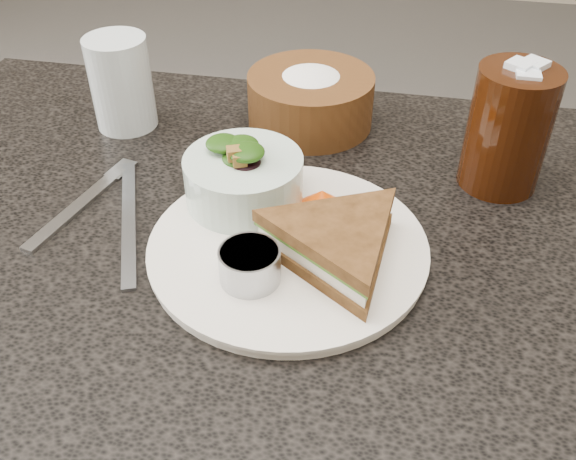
# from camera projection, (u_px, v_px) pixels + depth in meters

# --- Properties ---
(dining_table) EXTENTS (1.00, 0.70, 0.75)m
(dining_table) POSITION_uv_depth(u_px,v_px,m) (268.00, 435.00, 0.92)
(dining_table) COLOR black
(dining_table) RESTS_ON floor
(dinner_plate) EXTENTS (0.28, 0.28, 0.01)m
(dinner_plate) POSITION_uv_depth(u_px,v_px,m) (288.00, 248.00, 0.65)
(dinner_plate) COLOR silver
(dinner_plate) RESTS_ON dining_table
(sandwich) EXTENTS (0.24, 0.24, 0.05)m
(sandwich) POSITION_uv_depth(u_px,v_px,m) (337.00, 243.00, 0.61)
(sandwich) COLOR brown
(sandwich) RESTS_ON dinner_plate
(salad_bowl) EXTENTS (0.15, 0.15, 0.07)m
(salad_bowl) POSITION_uv_depth(u_px,v_px,m) (244.00, 172.00, 0.68)
(salad_bowl) COLOR silver
(salad_bowl) RESTS_ON dinner_plate
(dressing_ramekin) EXTENTS (0.07, 0.07, 0.03)m
(dressing_ramekin) POSITION_uv_depth(u_px,v_px,m) (250.00, 265.00, 0.60)
(dressing_ramekin) COLOR #9EA2A8
(dressing_ramekin) RESTS_ON dinner_plate
(orange_wedge) EXTENTS (0.08, 0.08, 0.02)m
(orange_wedge) POSITION_uv_depth(u_px,v_px,m) (322.00, 200.00, 0.69)
(orange_wedge) COLOR #F34C04
(orange_wedge) RESTS_ON dinner_plate
(fork) EXTENTS (0.05, 0.16, 0.00)m
(fork) POSITION_uv_depth(u_px,v_px,m) (77.00, 207.00, 0.71)
(fork) COLOR gray
(fork) RESTS_ON dining_table
(knife) EXTENTS (0.10, 0.21, 0.00)m
(knife) POSITION_uv_depth(u_px,v_px,m) (129.00, 220.00, 0.69)
(knife) COLOR gray
(knife) RESTS_ON dining_table
(bread_basket) EXTENTS (0.21, 0.21, 0.09)m
(bread_basket) POSITION_uv_depth(u_px,v_px,m) (311.00, 91.00, 0.83)
(bread_basket) COLOR brown
(bread_basket) RESTS_ON dining_table
(cola_glass) EXTENTS (0.09, 0.09, 0.15)m
(cola_glass) POSITION_uv_depth(u_px,v_px,m) (509.00, 124.00, 0.71)
(cola_glass) COLOR black
(cola_glass) RESTS_ON dining_table
(water_glass) EXTENTS (0.09, 0.09, 0.12)m
(water_glass) POSITION_uv_depth(u_px,v_px,m) (121.00, 83.00, 0.82)
(water_glass) COLOR silver
(water_glass) RESTS_ON dining_table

